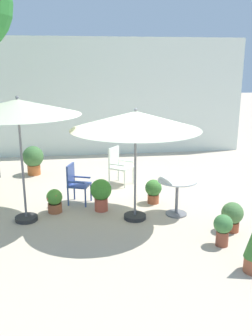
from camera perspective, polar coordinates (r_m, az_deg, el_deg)
ground_plane at (r=7.98m, az=-0.15°, el=-6.04°), size 60.00×60.00×0.00m
villa_facade at (r=12.40m, az=-3.32°, el=10.86°), size 9.36×0.30×3.79m
patio_umbrella_0 at (r=7.03m, az=-16.41°, el=8.83°), size 2.30×2.30×2.42m
patio_umbrella_1 at (r=6.87m, az=1.49°, el=7.23°), size 2.46×2.46×2.19m
cafe_table_0 at (r=7.49m, az=7.90°, el=-3.46°), size 0.79×0.79×0.74m
patio_chair_0 at (r=9.32m, az=-1.21°, el=0.69°), size 0.68×0.68×0.95m
patio_chair_1 at (r=8.11m, az=-7.77°, el=-2.06°), size 0.55×0.55×0.88m
potted_plant_0 at (r=10.45m, az=-14.15°, el=1.43°), size 0.57×0.57×0.80m
potted_plant_1 at (r=7.68m, az=-3.88°, el=-3.80°), size 0.44×0.44×0.68m
potted_plant_2 at (r=6.46m, az=14.76°, el=-8.93°), size 0.32×0.32×0.56m
potted_plant_3 at (r=7.76m, az=-11.00°, el=-4.93°), size 0.33×0.33×0.50m
potted_plant_4 at (r=8.12m, az=4.26°, el=-3.43°), size 0.37×0.37×0.54m
potted_plant_5 at (r=7.05m, az=16.10°, el=-7.08°), size 0.40×0.40×0.55m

